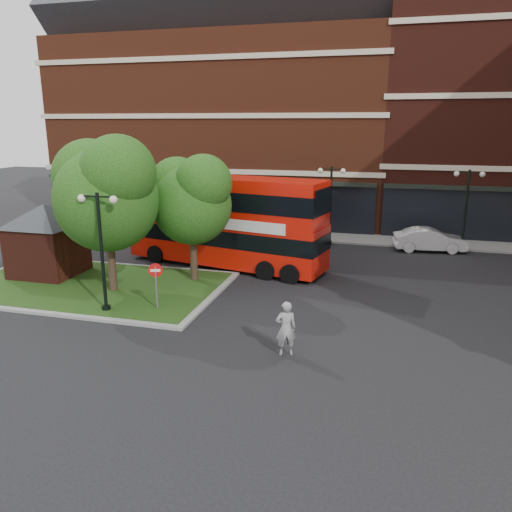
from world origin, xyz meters
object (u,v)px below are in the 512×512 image
(bus, at_px, (224,215))
(car_white, at_px, (430,240))
(woman, at_px, (286,328))
(car_silver, at_px, (284,232))

(bus, relative_size, car_white, 2.67)
(woman, relative_size, car_white, 0.45)
(car_white, bearing_deg, woman, 153.64)
(bus, height_order, car_white, bus)
(woman, xyz_separation_m, car_silver, (-3.44, 16.19, -0.27))
(car_silver, distance_m, car_white, 9.10)
(car_silver, bearing_deg, bus, 164.91)
(woman, height_order, car_silver, woman)
(car_white, bearing_deg, bus, 112.31)
(bus, height_order, car_silver, bus)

